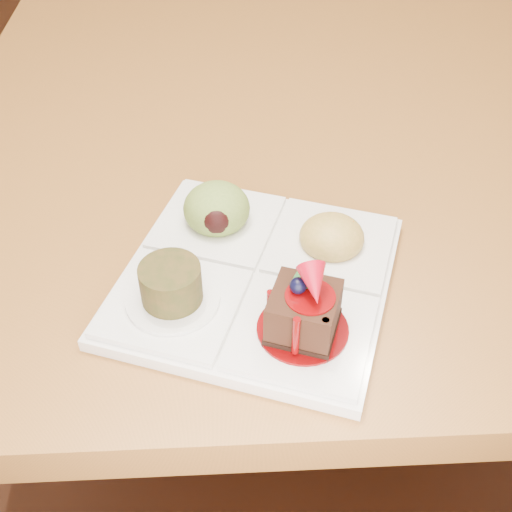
{
  "coord_description": "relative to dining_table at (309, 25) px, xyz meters",
  "views": [
    {
      "loc": [
        -0.15,
        -1.15,
        1.17
      ],
      "look_at": [
        -0.13,
        -0.74,
        0.79
      ],
      "focal_mm": 45.0,
      "sensor_mm": 36.0,
      "label": 1
    }
  ],
  "objects": [
    {
      "name": "ground",
      "position": [
        0.0,
        0.0,
        -0.68
      ],
      "size": [
        6.0,
        6.0,
        0.0
      ],
      "primitive_type": "plane",
      "color": "#512A17"
    },
    {
      "name": "sampler_plate",
      "position": [
        -0.13,
        -0.73,
        0.09
      ],
      "size": [
        0.3,
        0.3,
        0.09
      ],
      "rotation": [
        0.0,
        0.0,
        -0.34
      ],
      "color": "white",
      "rests_on": "dining_table"
    },
    {
      "name": "dining_table",
      "position": [
        0.0,
        0.0,
        0.0
      ],
      "size": [
        1.0,
        1.8,
        0.75
      ],
      "color": "#A3622A",
      "rests_on": "ground"
    }
  ]
}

